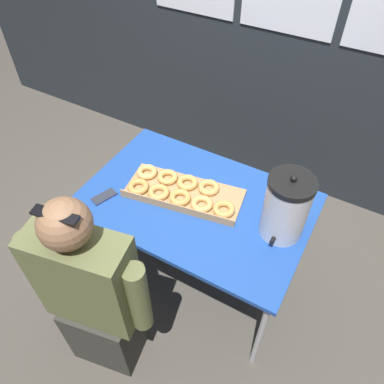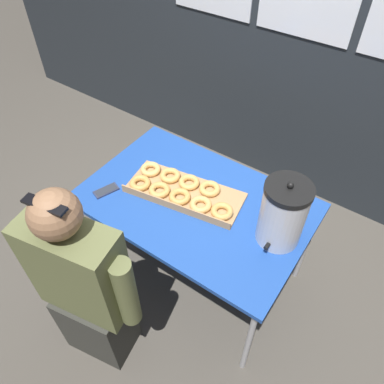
{
  "view_description": "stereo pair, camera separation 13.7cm",
  "coord_description": "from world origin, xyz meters",
  "px_view_note": "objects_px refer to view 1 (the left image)",
  "views": [
    {
      "loc": [
        0.69,
        -1.26,
        2.31
      ],
      "look_at": [
        -0.03,
        0.0,
        0.79
      ],
      "focal_mm": 35.0,
      "sensor_mm": 36.0,
      "label": 1
    },
    {
      "loc": [
        0.8,
        -1.19,
        2.31
      ],
      "look_at": [
        -0.03,
        0.0,
        0.79
      ],
      "focal_mm": 35.0,
      "sensor_mm": 36.0,
      "label": 2
    }
  ],
  "objects_px": {
    "cell_phone": "(104,196)",
    "person_seated": "(93,297)",
    "donut_box": "(181,191)",
    "coffee_urn": "(286,207)"
  },
  "relations": [
    {
      "from": "coffee_urn",
      "to": "person_seated",
      "type": "height_order",
      "value": "person_seated"
    },
    {
      "from": "donut_box",
      "to": "coffee_urn",
      "type": "relative_size",
      "value": 1.78
    },
    {
      "from": "cell_phone",
      "to": "person_seated",
      "type": "bearing_deg",
      "value": -38.81
    },
    {
      "from": "coffee_urn",
      "to": "cell_phone",
      "type": "height_order",
      "value": "coffee_urn"
    },
    {
      "from": "donut_box",
      "to": "coffee_urn",
      "type": "height_order",
      "value": "coffee_urn"
    },
    {
      "from": "donut_box",
      "to": "coffee_urn",
      "type": "xyz_separation_m",
      "value": [
        0.59,
        0.03,
        0.16
      ]
    },
    {
      "from": "donut_box",
      "to": "person_seated",
      "type": "height_order",
      "value": "person_seated"
    },
    {
      "from": "donut_box",
      "to": "cell_phone",
      "type": "xyz_separation_m",
      "value": [
        -0.37,
        -0.24,
        -0.02
      ]
    },
    {
      "from": "cell_phone",
      "to": "donut_box",
      "type": "bearing_deg",
      "value": 52.54
    },
    {
      "from": "donut_box",
      "to": "coffee_urn",
      "type": "distance_m",
      "value": 0.61
    }
  ]
}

